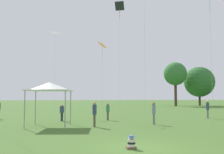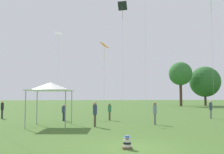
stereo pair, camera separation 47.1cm
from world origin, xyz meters
The scene contains 13 objects.
ground_plane centered at (0.00, 0.00, 0.00)m, with size 300.00×300.00×0.00m, color #426628.
seated_toddler centered at (-0.37, -0.18, 0.23)m, with size 0.43×0.52×0.58m.
person_standing_0 centered at (-1.19, 7.98, 1.12)m, with size 0.36×0.36×1.82m.
person_standing_2 centered at (10.68, 13.47, 1.10)m, with size 0.33×0.33×1.81m.
person_standing_3 centered at (0.51, 13.13, 0.94)m, with size 0.35×0.35×1.57m.
person_standing_4 centered at (-3.68, 12.98, 0.89)m, with size 0.49×0.49×1.52m.
person_standing_5 centered at (3.57, 8.87, 1.07)m, with size 0.43×0.43×1.75m.
canopy_tent centered at (-4.47, 8.76, 2.91)m, with size 3.45×3.45×3.25m.
kite_0 centered at (0.05, 13.74, 6.94)m, with size 0.99×1.03×7.47m.
kite_4 centered at (-4.93, 22.26, 9.89)m, with size 1.19×1.08×10.50m.
kite_7 centered at (2.94, 19.97, 12.97)m, with size 1.25×0.95×13.87m.
distant_tree_0 centered at (27.73, 47.85, 5.74)m, with size 7.28×7.28×9.39m.
distant_tree_2 centered at (20.88, 45.98, 7.38)m, with size 5.33×5.33×10.11m.
Camera 1 is at (-2.92, -11.12, 2.20)m, focal length 42.00 mm.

